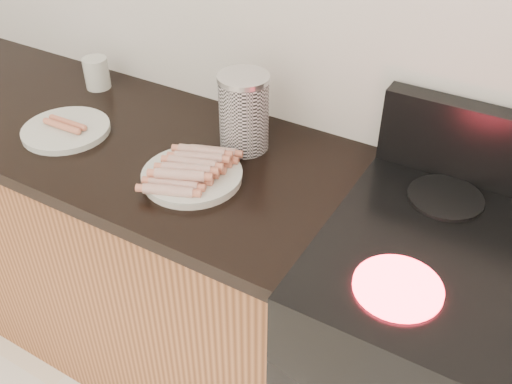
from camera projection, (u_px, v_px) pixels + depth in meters
The scene contains 10 objects.
cabinet_base at pixel (51, 214), 2.09m from camera, with size 2.20×0.59×0.86m, color #9C5E34.
counter_slab at pixel (20, 105), 1.81m from camera, with size 2.20×0.62×0.04m, color black.
burner_near_left at pixel (398, 287), 1.13m from camera, with size 0.18×0.18×0.01m, color #FF1E2D.
burner_far_left at pixel (445, 198), 1.37m from camera, with size 0.18×0.18×0.01m, color black.
main_plate at pixel (192, 177), 1.45m from camera, with size 0.25×0.25×0.02m, color silver.
side_plate at pixel (66, 130), 1.63m from camera, with size 0.25×0.25×0.02m, color white.
hotdog_pile at pixel (191, 167), 1.43m from camera, with size 0.12×0.26×0.05m.
plain_sausages at pixel (65, 124), 1.62m from camera, with size 0.12×0.05×0.02m.
canister at pixel (244, 112), 1.52m from camera, with size 0.14×0.14×0.21m.
mug at pixel (97, 73), 1.84m from camera, with size 0.08×0.08×0.10m, color white.
Camera 1 is at (0.77, 0.68, 1.75)m, focal length 40.00 mm.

